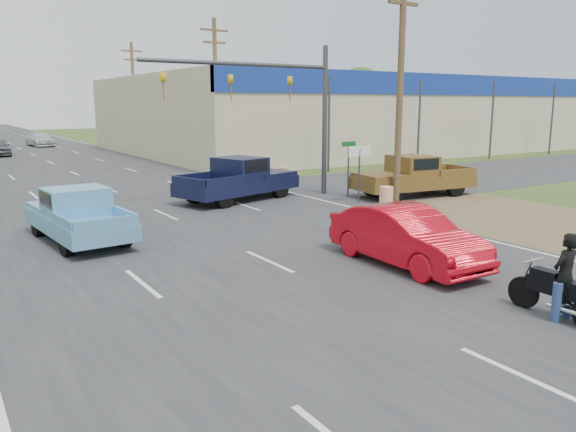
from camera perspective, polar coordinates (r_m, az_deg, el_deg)
ground at (r=10.11m, az=22.87°, el=-14.94°), size 200.00×200.00×0.00m
main_road at (r=45.80m, az=-23.01°, el=5.03°), size 15.00×180.00×0.02m
cross_road at (r=24.58m, az=-13.98°, el=0.88°), size 120.00×10.00×0.02m
dirt_verge at (r=24.31m, az=18.32°, el=0.51°), size 8.00×18.00×0.01m
big_box_store at (r=59.91m, az=8.91°, el=10.23°), size 50.00×28.10×6.60m
utility_pole_1 at (r=24.87m, az=11.35°, el=13.40°), size 2.00×0.28×10.00m
utility_pole_2 at (r=39.85m, az=-7.35°, el=12.67°), size 2.00×0.28×10.00m
utility_pole_3 at (r=56.62m, az=-15.39°, el=11.94°), size 2.00×0.28×10.00m
tree_3 at (r=97.72m, az=7.35°, el=12.34°), size 8.40×8.40×10.40m
tree_5 at (r=106.82m, az=-12.34°, el=11.91°), size 7.98×7.98×9.88m
barrel_0 at (r=23.41m, az=9.94°, el=1.75°), size 0.56×0.56×1.00m
barrel_1 at (r=30.34m, az=-0.42°, el=4.09°), size 0.56×0.56×1.00m
lane_sign at (r=24.84m, az=7.26°, el=5.64°), size 1.20×0.08×2.52m
street_name_sign at (r=26.40m, az=6.16°, el=5.36°), size 0.80×0.08×2.61m
signal_mast at (r=25.77m, az=-1.13°, el=12.39°), size 9.12×0.40×7.00m
red_convertible at (r=15.48m, az=11.92°, el=-2.10°), size 1.79×4.87×1.59m
motorcycle at (r=12.68m, az=26.36°, el=-7.46°), size 0.68×2.20×1.12m
rider at (r=12.61m, az=26.28°, el=-5.83°), size 0.63×0.41×1.72m
blue_pickup at (r=19.10m, az=-20.66°, el=0.17°), size 2.44×5.36×1.73m
navy_pickup at (r=25.63m, az=-4.84°, el=3.80°), size 6.29×3.83×1.95m
brown_pickup at (r=27.24m, az=12.42°, el=4.00°), size 6.08×3.00×1.93m
distant_car_silver at (r=63.74m, az=-23.86°, el=7.11°), size 2.55×5.05×1.41m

